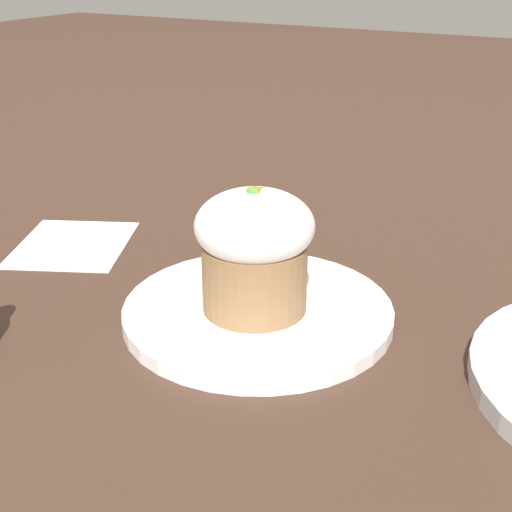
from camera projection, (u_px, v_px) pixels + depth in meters
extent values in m
plane|color=#3D281E|center=(258.00, 318.00, 0.59)|extent=(4.00, 4.00, 0.00)
cylinder|color=white|center=(258.00, 312.00, 0.59)|extent=(0.22, 0.22, 0.01)
cylinder|color=olive|center=(256.00, 277.00, 0.57)|extent=(0.08, 0.08, 0.06)
ellipsoid|color=white|center=(256.00, 226.00, 0.55)|extent=(0.09, 0.09, 0.06)
cone|color=orange|center=(262.00, 189.00, 0.55)|extent=(0.02, 0.01, 0.01)
sphere|color=green|center=(255.00, 193.00, 0.54)|extent=(0.01, 0.01, 0.01)
cube|color=#B7B7BC|center=(242.00, 274.00, 0.64)|extent=(0.08, 0.05, 0.00)
ellipsoid|color=#B7B7BC|center=(239.00, 299.00, 0.59)|extent=(0.05, 0.05, 0.01)
cube|color=white|center=(73.00, 244.00, 0.74)|extent=(0.16, 0.15, 0.00)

